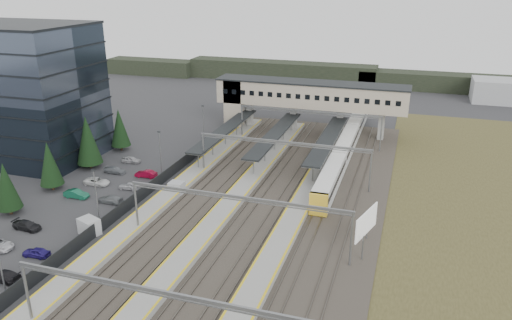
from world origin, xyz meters
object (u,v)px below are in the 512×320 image
(train, at_px, (346,146))
(office_building, at_px, (23,92))
(relay_cabin_far, at_px, (177,188))
(relay_cabin_near, at_px, (89,226))
(footbridge, at_px, (297,96))
(billboard, at_px, (366,224))

(train, bearing_deg, office_building, -161.91)
(relay_cabin_far, distance_m, train, 34.26)
(relay_cabin_near, height_order, train, train)
(relay_cabin_far, xyz_separation_m, footbridge, (10.15, 37.57, 6.92))
(office_building, relative_size, relay_cabin_far, 10.76)
(office_building, relative_size, billboard, 4.01)
(train, bearing_deg, footbridge, 136.43)
(train, distance_m, billboard, 34.80)
(office_building, bearing_deg, relay_cabin_near, -38.64)
(relay_cabin_near, relative_size, footbridge, 0.08)
(office_building, relative_size, footbridge, 0.60)
(relay_cabin_near, height_order, footbridge, footbridge)
(relay_cabin_far, height_order, footbridge, footbridge)
(footbridge, height_order, billboard, footbridge)
(footbridge, distance_m, train, 18.02)
(relay_cabin_near, bearing_deg, billboard, 11.20)
(relay_cabin_far, height_order, billboard, billboard)
(relay_cabin_far, distance_m, billboard, 30.89)
(office_building, bearing_deg, billboard, -13.94)
(office_building, distance_m, footbridge, 53.18)
(footbridge, relative_size, train, 0.74)
(relay_cabin_far, relative_size, footbridge, 0.06)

